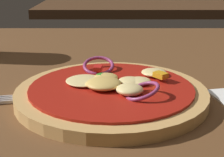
% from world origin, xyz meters
% --- Properties ---
extents(dining_table, '(1.38, 0.90, 0.03)m').
position_xyz_m(dining_table, '(0.00, 0.00, 0.02)').
color(dining_table, brown).
rests_on(dining_table, ground).
extents(pizza, '(0.23, 0.23, 0.03)m').
position_xyz_m(pizza, '(-0.03, -0.03, 0.04)').
color(pizza, tan).
rests_on(pizza, dining_table).
extents(background_table, '(0.88, 0.60, 0.03)m').
position_xyz_m(background_table, '(0.11, 1.11, 0.02)').
color(background_table, '#4C301C').
rests_on(background_table, ground).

